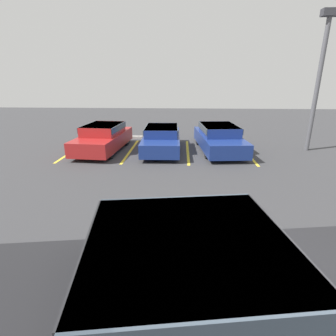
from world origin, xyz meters
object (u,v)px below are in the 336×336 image
at_px(light_post, 320,72).
at_px(wheel_stop_curb, 127,137).
at_px(parked_sedan_c, 219,137).
at_px(parked_sedan_a, 103,137).
at_px(pickup_truck, 212,305).
at_px(parked_sedan_b, 162,138).

distance_m(light_post, wheel_stop_curb, 10.43).
bearing_deg(parked_sedan_c, wheel_stop_curb, -122.20).
relative_size(parked_sedan_a, parked_sedan_c, 0.93).
height_order(light_post, wheel_stop_curb, light_post).
distance_m(pickup_truck, light_post, 12.46).
relative_size(parked_sedan_b, light_post, 0.71).
height_order(parked_sedan_c, wheel_stop_curb, parked_sedan_c).
xyz_separation_m(parked_sedan_c, wheel_stop_curb, (-5.10, 2.59, -0.59)).
relative_size(parked_sedan_b, parked_sedan_c, 0.93).
relative_size(parked_sedan_c, light_post, 0.76).
bearing_deg(parked_sedan_c, parked_sedan_b, -91.80).
distance_m(parked_sedan_a, light_post, 10.49).
bearing_deg(pickup_truck, parked_sedan_b, 89.19).
relative_size(light_post, wheel_stop_curb, 3.21).
bearing_deg(parked_sedan_b, parked_sedan_a, -88.50).
bearing_deg(parked_sedan_b, pickup_truck, 6.10).
distance_m(pickup_truck, parked_sedan_b, 10.26).
distance_m(parked_sedan_c, light_post, 5.35).
xyz_separation_m(parked_sedan_a, light_post, (10.03, 0.60, 2.99)).
bearing_deg(light_post, wheel_stop_curb, 166.45).
height_order(pickup_truck, parked_sedan_c, pickup_truck).
height_order(parked_sedan_a, parked_sedan_c, parked_sedan_a).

